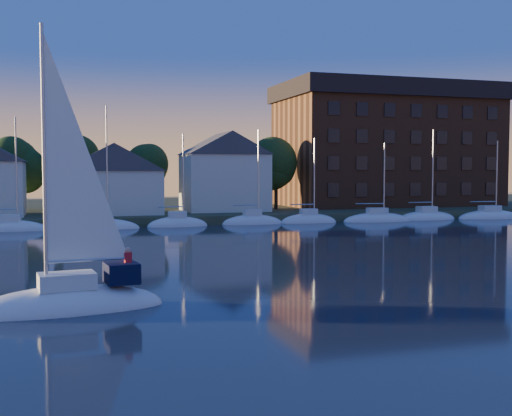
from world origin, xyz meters
name	(u,v)px	position (x,y,z in m)	size (l,w,h in m)	color
ground	(432,348)	(0.00, 0.00, 0.00)	(260.00, 260.00, 0.00)	black
shoreline_land	(143,212)	(0.00, 75.00, 0.00)	(160.00, 50.00, 2.00)	#344227
wooden_dock	(171,225)	(0.00, 52.00, 0.00)	(120.00, 3.00, 1.00)	brown
clubhouse_centre	(111,178)	(-6.00, 57.00, 5.13)	(11.55, 8.40, 8.08)	silver
clubhouse_east	(224,171)	(8.00, 59.00, 6.00)	(10.50, 8.40, 9.80)	silver
condo_block	(386,145)	(34.00, 64.95, 9.79)	(31.00, 17.00, 17.40)	brown
tree_line	(171,162)	(2.00, 63.00, 7.18)	(93.40, 5.40, 8.90)	#3C2B1B
moored_fleet	(175,226)	(0.00, 49.00, 0.10)	(87.50, 2.40, 12.05)	white
hero_sailboat	(71,297)	(-11.66, 9.84, 0.57)	(8.70, 3.65, 13.32)	white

